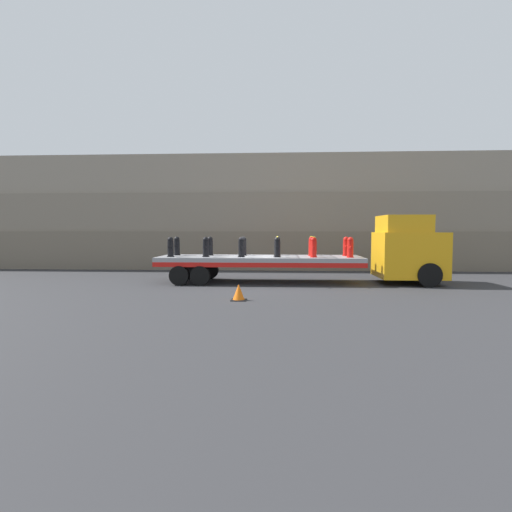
# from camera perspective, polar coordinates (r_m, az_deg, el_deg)

# --- Properties ---
(ground_plane) EXTENTS (120.00, 120.00, 0.00)m
(ground_plane) POSITION_cam_1_polar(r_m,az_deg,el_deg) (18.04, 0.55, -3.78)
(ground_plane) COLOR #2D2D30
(rock_cliff) EXTENTS (60.00, 3.30, 6.84)m
(rock_cliff) POSITION_cam_1_polar(r_m,az_deg,el_deg) (24.84, 1.30, 6.17)
(rock_cliff) COLOR #706656
(rock_cliff) RESTS_ON ground_plane
(truck_cab) EXTENTS (2.73, 2.57, 2.99)m
(truck_cab) POSITION_cam_1_polar(r_m,az_deg,el_deg) (18.81, 21.21, 0.92)
(truck_cab) COLOR orange
(truck_cab) RESTS_ON ground_plane
(flatbed_trailer) EXTENTS (9.04, 2.63, 1.18)m
(flatbed_trailer) POSITION_cam_1_polar(r_m,az_deg,el_deg) (17.96, -0.89, -0.70)
(flatbed_trailer) COLOR gray
(flatbed_trailer) RESTS_ON ground_plane
(fire_hydrant_black_near_0) EXTENTS (0.33, 0.54, 0.88)m
(fire_hydrant_black_near_0) POSITION_cam_1_polar(r_m,az_deg,el_deg) (17.96, -12.12, 1.25)
(fire_hydrant_black_near_0) COLOR black
(fire_hydrant_black_near_0) RESTS_ON flatbed_trailer
(fire_hydrant_black_far_0) EXTENTS (0.33, 0.54, 0.88)m
(fire_hydrant_black_far_0) POSITION_cam_1_polar(r_m,az_deg,el_deg) (19.04, -11.23, 1.39)
(fire_hydrant_black_far_0) COLOR black
(fire_hydrant_black_far_0) RESTS_ON flatbed_trailer
(fire_hydrant_black_near_1) EXTENTS (0.33, 0.54, 0.88)m
(fire_hydrant_black_near_1) POSITION_cam_1_polar(r_m,az_deg,el_deg) (17.61, -7.19, 1.26)
(fire_hydrant_black_near_1) COLOR black
(fire_hydrant_black_near_1) RESTS_ON flatbed_trailer
(fire_hydrant_black_far_1) EXTENTS (0.33, 0.54, 0.88)m
(fire_hydrant_black_far_1) POSITION_cam_1_polar(r_m,az_deg,el_deg) (18.71, -6.58, 1.40)
(fire_hydrant_black_far_1) COLOR black
(fire_hydrant_black_far_1) RESTS_ON flatbed_trailer
(fire_hydrant_black_near_2) EXTENTS (0.33, 0.54, 0.88)m
(fire_hydrant_black_near_2) POSITION_cam_1_polar(r_m,az_deg,el_deg) (17.40, -2.11, 1.25)
(fire_hydrant_black_near_2) COLOR black
(fire_hydrant_black_near_2) RESTS_ON flatbed_trailer
(fire_hydrant_black_far_2) EXTENTS (0.33, 0.54, 0.88)m
(fire_hydrant_black_far_2) POSITION_cam_1_polar(r_m,az_deg,el_deg) (18.51, -1.79, 1.40)
(fire_hydrant_black_far_2) COLOR black
(fire_hydrant_black_far_2) RESTS_ON flatbed_trailer
(fire_hydrant_black_near_3) EXTENTS (0.33, 0.54, 0.88)m
(fire_hydrant_black_near_3) POSITION_cam_1_polar(r_m,az_deg,el_deg) (17.32, 3.06, 1.24)
(fire_hydrant_black_near_3) COLOR black
(fire_hydrant_black_near_3) RESTS_ON flatbed_trailer
(fire_hydrant_black_far_3) EXTENTS (0.33, 0.54, 0.88)m
(fire_hydrant_black_far_3) POSITION_cam_1_polar(r_m,az_deg,el_deg) (18.44, 3.07, 1.39)
(fire_hydrant_black_far_3) COLOR black
(fire_hydrant_black_far_3) RESTS_ON flatbed_trailer
(fire_hydrant_red_near_4) EXTENTS (0.33, 0.54, 0.88)m
(fire_hydrant_red_near_4) POSITION_cam_1_polar(r_m,az_deg,el_deg) (17.39, 8.23, 1.22)
(fire_hydrant_red_near_4) COLOR red
(fire_hydrant_red_near_4) RESTS_ON flatbed_trailer
(fire_hydrant_red_far_4) EXTENTS (0.33, 0.54, 0.88)m
(fire_hydrant_red_far_4) POSITION_cam_1_polar(r_m,az_deg,el_deg) (18.50, 7.93, 1.36)
(fire_hydrant_red_far_4) COLOR red
(fire_hydrant_red_far_4) RESTS_ON flatbed_trailer
(fire_hydrant_red_near_5) EXTENTS (0.33, 0.54, 0.88)m
(fire_hydrant_red_near_5) POSITION_cam_1_polar(r_m,az_deg,el_deg) (17.60, 13.32, 1.18)
(fire_hydrant_red_near_5) COLOR red
(fire_hydrant_red_near_5) RESTS_ON flatbed_trailer
(fire_hydrant_red_far_5) EXTENTS (0.33, 0.54, 0.88)m
(fire_hydrant_red_far_5) POSITION_cam_1_polar(r_m,az_deg,el_deg) (18.69, 12.72, 1.33)
(fire_hydrant_red_far_5) COLOR red
(fire_hydrant_red_far_5) RESTS_ON flatbed_trailer
(cargo_strap_rear) EXTENTS (0.05, 2.73, 0.01)m
(cargo_strap_rear) POSITION_cam_1_polar(r_m,az_deg,el_deg) (17.87, 3.07, 2.78)
(cargo_strap_rear) COLOR yellow
(cargo_strap_rear) RESTS_ON fire_hydrant_black_near_3
(cargo_strap_middle) EXTENTS (0.05, 2.73, 0.01)m
(cargo_strap_middle) POSITION_cam_1_polar(r_m,az_deg,el_deg) (17.93, 8.09, 2.75)
(cargo_strap_middle) COLOR yellow
(cargo_strap_middle) RESTS_ON fire_hydrant_red_near_4
(traffic_cone) EXTENTS (0.52, 0.52, 0.55)m
(traffic_cone) POSITION_cam_1_polar(r_m,az_deg,el_deg) (13.44, -2.49, -5.21)
(traffic_cone) COLOR black
(traffic_cone) RESTS_ON ground_plane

